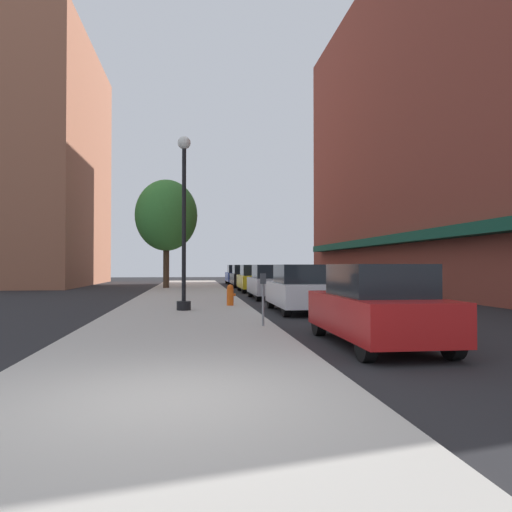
{
  "coord_description": "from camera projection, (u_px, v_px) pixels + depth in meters",
  "views": [
    {
      "loc": [
        0.33,
        -5.76,
        1.64
      ],
      "look_at": [
        3.78,
        21.92,
        2.15
      ],
      "focal_mm": 35.0,
      "sensor_mm": 36.0,
      "label": 1
    }
  ],
  "objects": [
    {
      "name": "ground_plane",
      "position": [
        271.0,
        299.0,
        24.0
      ],
      "size": [
        90.0,
        90.0,
        0.0
      ],
      "primitive_type": "plane",
      "color": "#232326"
    },
    {
      "name": "sidewalk_slab",
      "position": [
        187.0,
        297.0,
        24.49
      ],
      "size": [
        4.8,
        50.0,
        0.12
      ],
      "primitive_type": "cube",
      "color": "#B7B2A8",
      "rests_on": "ground"
    },
    {
      "name": "building_right_brick",
      "position": [
        443.0,
        115.0,
        29.52
      ],
      "size": [
        6.8,
        40.0,
        21.14
      ],
      "color": "brown",
      "rests_on": "ground"
    },
    {
      "name": "building_far_background",
      "position": [
        56.0,
        166.0,
        41.17
      ],
      "size": [
        6.8,
        18.0,
        19.73
      ],
      "color": "#9E6047",
      "rests_on": "ground"
    },
    {
      "name": "lamppost",
      "position": [
        184.0,
        219.0,
        16.88
      ],
      "size": [
        0.48,
        0.48,
        5.9
      ],
      "color": "black",
      "rests_on": "sidewalk_slab"
    },
    {
      "name": "fire_hydrant",
      "position": [
        230.0,
        295.0,
        18.8
      ],
      "size": [
        0.33,
        0.26,
        0.79
      ],
      "color": "#E05614",
      "rests_on": "sidewalk_slab"
    },
    {
      "name": "parking_meter_near",
      "position": [
        263.0,
        293.0,
        12.48
      ],
      "size": [
        0.14,
        0.09,
        1.31
      ],
      "color": "slate",
      "rests_on": "sidewalk_slab"
    },
    {
      "name": "tree_near",
      "position": [
        166.0,
        216.0,
        33.35
      ],
      "size": [
        4.14,
        4.14,
        7.24
      ],
      "color": "#422D1E",
      "rests_on": "sidewalk_slab"
    },
    {
      "name": "car_red",
      "position": [
        377.0,
        306.0,
        10.08
      ],
      "size": [
        1.8,
        4.3,
        1.66
      ],
      "rotation": [
        0.0,
        0.0,
        -0.02
      ],
      "color": "black",
      "rests_on": "ground"
    },
    {
      "name": "car_white",
      "position": [
        300.0,
        289.0,
        17.37
      ],
      "size": [
        1.8,
        4.3,
        1.66
      ],
      "rotation": [
        0.0,
        0.0,
        -0.04
      ],
      "color": "black",
      "rests_on": "ground"
    },
    {
      "name": "car_silver",
      "position": [
        270.0,
        282.0,
        24.16
      ],
      "size": [
        1.8,
        4.3,
        1.66
      ],
      "rotation": [
        0.0,
        0.0,
        -0.0
      ],
      "color": "black",
      "rests_on": "ground"
    },
    {
      "name": "car_yellow",
      "position": [
        254.0,
        279.0,
        30.49
      ],
      "size": [
        1.8,
        4.3,
        1.66
      ],
      "rotation": [
        0.0,
        0.0,
        -0.01
      ],
      "color": "black",
      "rests_on": "ground"
    },
    {
      "name": "car_black",
      "position": [
        244.0,
        276.0,
        36.88
      ],
      "size": [
        1.8,
        4.3,
        1.66
      ],
      "rotation": [
        0.0,
        0.0,
        -0.03
      ],
      "color": "black",
      "rests_on": "ground"
    },
    {
      "name": "car_blue",
      "position": [
        237.0,
        275.0,
        42.64
      ],
      "size": [
        1.8,
        4.3,
        1.66
      ],
      "rotation": [
        0.0,
        0.0,
        -0.01
      ],
      "color": "black",
      "rests_on": "ground"
    }
  ]
}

